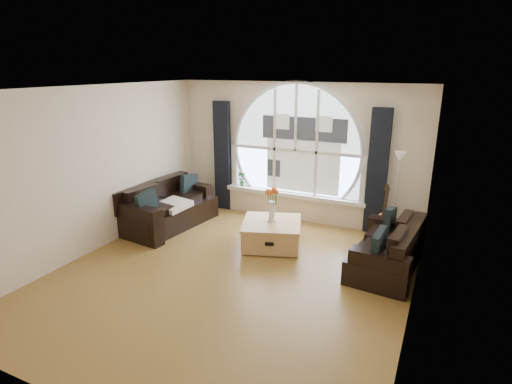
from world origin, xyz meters
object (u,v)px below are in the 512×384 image
(sofa_right, at_px, (387,245))
(floor_lamp, at_px, (396,197))
(sofa_left, at_px, (168,206))
(coffee_chest, at_px, (272,233))
(potted_plant, at_px, (241,178))
(vase_flowers, at_px, (272,199))
(guitar, at_px, (385,212))

(sofa_right, height_order, floor_lamp, floor_lamp)
(sofa_left, distance_m, coffee_chest, 2.18)
(sofa_left, bearing_deg, potted_plant, 64.61)
(sofa_right, distance_m, vase_flowers, 1.98)
(guitar, relative_size, potted_plant, 3.29)
(guitar, bearing_deg, sofa_left, -149.41)
(floor_lamp, bearing_deg, sofa_left, -164.02)
(sofa_left, relative_size, sofa_right, 1.17)
(sofa_left, xyz_separation_m, floor_lamp, (4.03, 1.15, 0.40))
(sofa_left, bearing_deg, sofa_right, 6.17)
(sofa_right, relative_size, potted_plant, 5.05)
(floor_lamp, bearing_deg, vase_flowers, -149.08)
(sofa_right, distance_m, guitar, 1.16)
(sofa_left, height_order, vase_flowers, vase_flowers)
(floor_lamp, bearing_deg, coffee_chest, -147.63)
(sofa_left, xyz_separation_m, coffee_chest, (2.18, -0.02, -0.16))
(sofa_left, relative_size, vase_flowers, 2.72)
(sofa_right, distance_m, coffee_chest, 1.92)
(sofa_right, height_order, guitar, guitar)
(vase_flowers, height_order, guitar, vase_flowers)
(vase_flowers, distance_m, potted_plant, 1.86)
(coffee_chest, height_order, vase_flowers, vase_flowers)
(floor_lamp, xyz_separation_m, guitar, (-0.15, -0.09, -0.27))
(vase_flowers, relative_size, floor_lamp, 0.44)
(vase_flowers, height_order, potted_plant, vase_flowers)
(sofa_left, relative_size, guitar, 1.80)
(sofa_left, distance_m, potted_plant, 1.67)
(coffee_chest, height_order, guitar, guitar)
(sofa_right, bearing_deg, vase_flowers, -176.73)
(vase_flowers, xyz_separation_m, potted_plant, (-1.27, 1.35, -0.12))
(floor_lamp, distance_m, guitar, 0.32)
(sofa_right, bearing_deg, sofa_left, -174.69)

